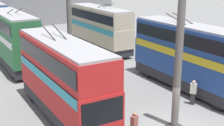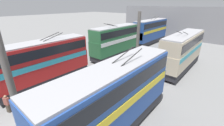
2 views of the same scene
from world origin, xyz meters
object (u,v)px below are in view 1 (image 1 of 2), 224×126
(person_by_left_row, at_px, (193,92))
(bus_right_mid, at_px, (13,37))
(bus_right_near, at_px, (63,74))
(bus_left_far, at_px, (100,26))
(oil_drum, at_px, (84,50))
(bus_left_near, at_px, (189,53))
(person_by_right_row, at_px, (134,125))

(person_by_left_row, bearing_deg, bus_right_mid, 82.70)
(bus_right_near, bearing_deg, bus_right_mid, 0.00)
(bus_left_far, bearing_deg, oil_drum, 103.82)
(bus_right_near, bearing_deg, oil_drum, -29.94)
(bus_left_near, bearing_deg, bus_right_near, 88.34)
(bus_left_near, relative_size, bus_right_mid, 1.10)
(bus_right_near, bearing_deg, bus_left_near, -91.66)
(bus_left_near, height_order, bus_right_near, bus_left_near)
(bus_right_mid, distance_m, person_by_left_row, 17.19)
(bus_right_mid, bearing_deg, oil_drum, -81.71)
(bus_left_far, height_order, person_by_left_row, bus_left_far)
(oil_drum, bearing_deg, bus_right_mid, 98.29)
(bus_left_far, bearing_deg, bus_left_near, 180.00)
(bus_left_far, distance_m, person_by_left_row, 16.87)
(bus_right_near, height_order, oil_drum, bus_right_near)
(bus_left_near, height_order, oil_drum, bus_left_near)
(bus_left_near, bearing_deg, bus_right_mid, 38.82)
(bus_left_near, xyz_separation_m, bus_left_far, (14.21, -0.00, -0.06))
(bus_left_near, bearing_deg, bus_left_far, -0.00)
(bus_left_near, xyz_separation_m, bus_right_mid, (12.50, 10.06, 0.08))
(person_by_right_row, height_order, oil_drum, person_by_right_row)
(person_by_left_row, bearing_deg, bus_left_near, 17.18)
(bus_right_near, distance_m, bus_right_mid, 12.21)
(bus_left_near, distance_m, person_by_right_row, 9.21)
(bus_left_far, xyz_separation_m, oil_drum, (-0.59, 2.38, -2.39))
(person_by_left_row, bearing_deg, bus_left_far, 47.61)
(person_by_left_row, bearing_deg, bus_right_near, 125.41)
(person_by_right_row, height_order, person_by_left_row, person_by_left_row)
(bus_left_far, xyz_separation_m, bus_right_mid, (-1.71, 10.06, 0.13))
(bus_right_near, bearing_deg, person_by_left_row, -108.48)
(bus_left_near, distance_m, person_by_left_row, 3.63)
(person_by_left_row, xyz_separation_m, oil_drum, (16.08, 0.55, -0.51))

